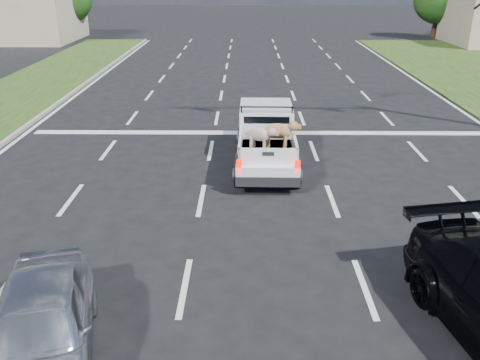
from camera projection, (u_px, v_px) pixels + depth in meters
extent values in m
plane|color=black|center=(274.00, 288.00, 9.86)|extent=(160.00, 160.00, 0.00)
cube|color=silver|center=(92.00, 172.00, 15.44)|extent=(0.12, 60.00, 0.01)
cube|color=silver|center=(207.00, 172.00, 15.40)|extent=(0.12, 60.00, 0.01)
cube|color=silver|center=(322.00, 173.00, 15.37)|extent=(0.12, 60.00, 0.01)
cube|color=silver|center=(438.00, 173.00, 15.34)|extent=(0.12, 60.00, 0.01)
cube|color=silver|center=(261.00, 133.00, 19.07)|extent=(17.00, 0.45, 0.01)
cube|color=#C0AD93|center=(13.00, 13.00, 42.39)|extent=(10.00, 8.00, 4.40)
cylinder|color=#332114|center=(70.00, 25.00, 44.63)|extent=(0.44, 0.44, 2.16)
cylinder|color=#332114|center=(435.00, 25.00, 44.32)|extent=(0.44, 0.44, 2.16)
cylinder|color=black|center=(239.00, 175.00, 14.28)|extent=(0.27, 0.70, 0.69)
cylinder|color=black|center=(295.00, 176.00, 14.24)|extent=(0.27, 0.70, 0.69)
cylinder|color=black|center=(242.00, 138.00, 17.39)|extent=(0.27, 0.70, 0.69)
cylinder|color=black|center=(288.00, 138.00, 17.35)|extent=(0.27, 0.70, 0.69)
cube|color=white|center=(266.00, 147.00, 15.76)|extent=(1.82, 4.86, 0.47)
cube|color=white|center=(266.00, 117.00, 16.57)|extent=(1.71, 2.13, 0.78)
cube|color=black|center=(267.00, 125.00, 15.60)|extent=(1.41, 0.05, 0.56)
cylinder|color=black|center=(267.00, 107.00, 15.50)|extent=(1.64, 0.08, 0.05)
cube|color=black|center=(267.00, 152.00, 14.69)|extent=(1.66, 2.35, 0.05)
cube|color=white|center=(240.00, 143.00, 14.61)|extent=(0.11, 2.32, 0.47)
cube|color=white|center=(294.00, 143.00, 14.57)|extent=(0.11, 2.32, 0.47)
cube|color=white|center=(268.00, 157.00, 13.55)|extent=(1.62, 0.10, 0.47)
cube|color=red|center=(239.00, 166.00, 13.48)|extent=(0.15, 0.06, 0.36)
cube|color=red|center=(297.00, 167.00, 13.44)|extent=(0.15, 0.06, 0.36)
cube|color=black|center=(268.00, 181.00, 13.68)|extent=(1.75, 0.30, 0.27)
imported|color=silver|center=(41.00, 327.00, 7.76)|extent=(2.52, 4.17, 1.33)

